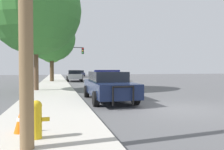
# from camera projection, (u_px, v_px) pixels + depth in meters

# --- Properties ---
(ground_plane) EXTENTS (110.00, 110.00, 0.00)m
(ground_plane) POSITION_uv_depth(u_px,v_px,m) (179.00, 109.00, 8.87)
(ground_plane) COLOR #565659
(sidewalk_left) EXTENTS (3.00, 110.00, 0.13)m
(sidewalk_left) POSITION_uv_depth(u_px,v_px,m) (49.00, 114.00, 7.61)
(sidewalk_left) COLOR #BCB7AD
(sidewalk_left) RESTS_ON ground_plane
(police_car) EXTENTS (2.09, 5.24, 1.57)m
(police_car) POSITION_uv_depth(u_px,v_px,m) (108.00, 85.00, 11.21)
(police_car) COLOR #141E3D
(police_car) RESTS_ON ground_plane
(fire_hydrant) EXTENTS (0.55, 0.24, 0.82)m
(fire_hydrant) POSITION_uv_depth(u_px,v_px,m) (36.00, 118.00, 4.67)
(fire_hydrant) COLOR gold
(fire_hydrant) RESTS_ON sidewalk_left
(traffic_light) EXTENTS (4.33, 0.35, 4.66)m
(traffic_light) POSITION_uv_depth(u_px,v_px,m) (66.00, 56.00, 30.24)
(traffic_light) COLOR #424247
(traffic_light) RESTS_ON sidewalk_left
(car_background_distant) EXTENTS (2.17, 4.07, 1.31)m
(car_background_distant) POSITION_uv_depth(u_px,v_px,m) (79.00, 73.00, 48.13)
(car_background_distant) COLOR #333856
(car_background_distant) RESTS_ON ground_plane
(car_background_midblock) EXTENTS (2.07, 4.14, 1.46)m
(car_background_midblock) POSITION_uv_depth(u_px,v_px,m) (74.00, 75.00, 28.72)
(car_background_midblock) COLOR #B7B7BC
(car_background_midblock) RESTS_ON ground_plane
(tree_sidewalk_far) EXTENTS (4.24, 4.24, 6.85)m
(tree_sidewalk_far) POSITION_uv_depth(u_px,v_px,m) (52.00, 51.00, 40.13)
(tree_sidewalk_far) COLOR #4C3823
(tree_sidewalk_far) RESTS_ON sidewalk_left
(tree_sidewalk_near) EXTENTS (6.37, 6.37, 8.86)m
(tree_sidewalk_near) POSITION_uv_depth(u_px,v_px,m) (36.00, 9.00, 15.22)
(tree_sidewalk_near) COLOR brown
(tree_sidewalk_near) RESTS_ON sidewalk_left
(tree_sidewalk_mid) EXTENTS (5.74, 5.74, 8.15)m
(tree_sidewalk_mid) POSITION_uv_depth(u_px,v_px,m) (52.00, 38.00, 26.41)
(tree_sidewalk_mid) COLOR #4C3823
(tree_sidewalk_mid) RESTS_ON sidewalk_left
(traffic_cone) EXTENTS (0.32, 0.32, 0.58)m
(traffic_cone) POSITION_uv_depth(u_px,v_px,m) (21.00, 120.00, 5.11)
(traffic_cone) COLOR orange
(traffic_cone) RESTS_ON sidewalk_left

